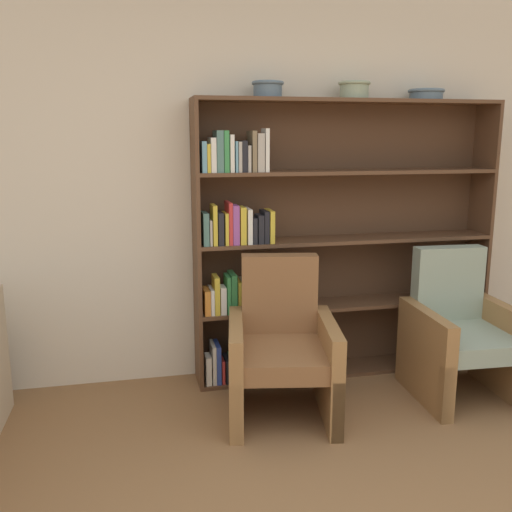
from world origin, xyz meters
name	(u,v)px	position (x,y,z in m)	size (l,w,h in m)	color
wall_back	(263,182)	(0.00, 2.64, 1.38)	(12.00, 0.06, 2.75)	beige
bookshelf	(318,243)	(0.36, 2.47, 0.95)	(2.13, 0.30, 1.93)	brown
bowl_cream	(268,88)	(-0.02, 2.45, 1.99)	(0.21, 0.21, 0.10)	slate
bowl_olive	(354,89)	(0.58, 2.45, 1.99)	(0.22, 0.22, 0.11)	gray
bowl_sage	(426,94)	(1.11, 2.45, 1.97)	(0.25, 0.25, 0.07)	slate
armchair_leather	(282,350)	(-0.05, 1.92, 0.40)	(0.75, 0.79, 0.95)	olive
armchair_cushioned	(461,335)	(1.17, 1.92, 0.40)	(0.67, 0.71, 0.95)	olive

